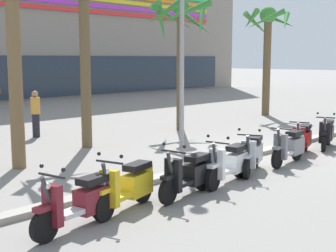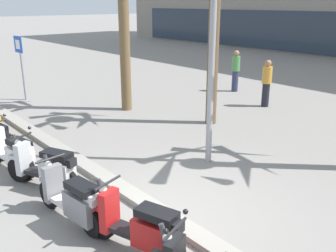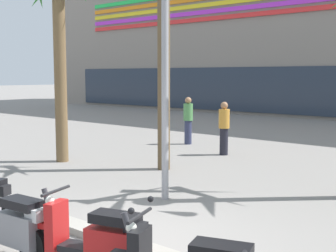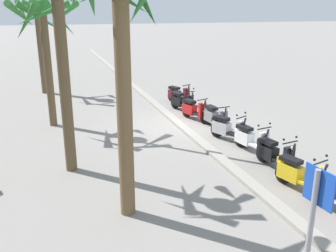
% 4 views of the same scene
% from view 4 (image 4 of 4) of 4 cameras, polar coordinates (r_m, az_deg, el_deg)
% --- Properties ---
extents(ground_plane, '(200.00, 200.00, 0.00)m').
position_cam_4_polar(ground_plane, '(15.60, 1.18, 0.20)').
color(ground_plane, gray).
extents(curb_strip, '(60.00, 0.36, 0.12)m').
position_cam_4_polar(curb_strip, '(15.62, 1.54, 0.45)').
color(curb_strip, gray).
rests_on(curb_strip, ground).
extents(scooter_maroon_last_in_row, '(1.83, 0.65, 1.17)m').
position_cam_4_polar(scooter_maroon_last_in_row, '(9.86, 24.35, -9.52)').
color(scooter_maroon_last_in_row, black).
rests_on(scooter_maroon_last_in_row, ground).
extents(scooter_yellow_mid_front, '(1.76, 0.73, 1.17)m').
position_cam_4_polar(scooter_yellow_mid_front, '(10.57, 19.43, -7.05)').
color(scooter_yellow_mid_front, black).
rests_on(scooter_yellow_mid_front, ground).
extents(scooter_black_gap_after_mid, '(1.79, 0.62, 1.17)m').
position_cam_4_polar(scooter_black_gap_after_mid, '(11.78, 15.97, -4.17)').
color(scooter_black_gap_after_mid, black).
rests_on(scooter_black_gap_after_mid, ground).
extents(scooter_white_mid_centre, '(1.85, 0.66, 1.17)m').
position_cam_4_polar(scooter_white_mid_centre, '(12.88, 12.49, -1.97)').
color(scooter_white_mid_centre, black).
rests_on(scooter_white_mid_centre, ground).
extents(scooter_silver_mid_rear, '(1.68, 0.90, 1.17)m').
position_cam_4_polar(scooter_silver_mid_rear, '(13.80, 9.09, -0.40)').
color(scooter_silver_mid_rear, black).
rests_on(scooter_silver_mid_rear, ground).
extents(scooter_grey_lead_nearest, '(1.80, 0.57, 1.04)m').
position_cam_4_polar(scooter_grey_lead_nearest, '(15.15, 7.19, 1.34)').
color(scooter_grey_lead_nearest, black).
rests_on(scooter_grey_lead_nearest, ground).
extents(scooter_red_second_in_line, '(1.72, 0.78, 1.04)m').
position_cam_4_polar(scooter_red_second_in_line, '(16.23, 3.93, 2.52)').
color(scooter_red_second_in_line, black).
rests_on(scooter_red_second_in_line, ground).
extents(scooter_black_far_back, '(1.72, 0.82, 1.17)m').
position_cam_4_polar(scooter_black_far_back, '(17.63, 2.10, 3.79)').
color(scooter_black_far_back, black).
rests_on(scooter_black_far_back, ground).
extents(scooter_maroon_tail_end, '(1.67, 0.90, 1.04)m').
position_cam_4_polar(scooter_maroon_tail_end, '(19.09, 1.58, 4.85)').
color(scooter_maroon_tail_end, black).
rests_on(scooter_maroon_tail_end, ground).
extents(crossing_sign, '(0.60, 0.14, 2.40)m').
position_cam_4_polar(crossing_sign, '(6.40, 21.29, -13.55)').
color(crossing_sign, '#939399').
rests_on(crossing_sign, ground).
extents(palm_tree_mid_walkway, '(2.60, 2.62, 5.31)m').
position_cam_4_polar(palm_tree_mid_walkway, '(22.17, -19.30, 14.84)').
color(palm_tree_mid_walkway, brown).
rests_on(palm_tree_mid_walkway, ground).
extents(palm_tree_near_sign, '(2.72, 2.78, 5.08)m').
position_cam_4_polar(palm_tree_near_sign, '(15.57, -18.51, 13.98)').
color(palm_tree_near_sign, brown).
rests_on(palm_tree_near_sign, ground).
extents(palm_tree_by_mall_entrance, '(1.86, 1.92, 5.63)m').
position_cam_4_polar(palm_tree_by_mall_entrance, '(7.94, -7.05, 13.48)').
color(palm_tree_by_mall_entrance, brown).
rests_on(palm_tree_by_mall_entrance, ground).
extents(palm_tree_far_corner, '(2.07, 2.18, 5.98)m').
position_cam_4_polar(palm_tree_far_corner, '(10.76, -16.42, 15.89)').
color(palm_tree_far_corner, brown).
rests_on(palm_tree_far_corner, ground).
extents(street_lamp, '(0.36, 0.36, 7.53)m').
position_cam_4_polar(street_lamp, '(13.04, -6.62, 16.85)').
color(street_lamp, '#939399').
rests_on(street_lamp, ground).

